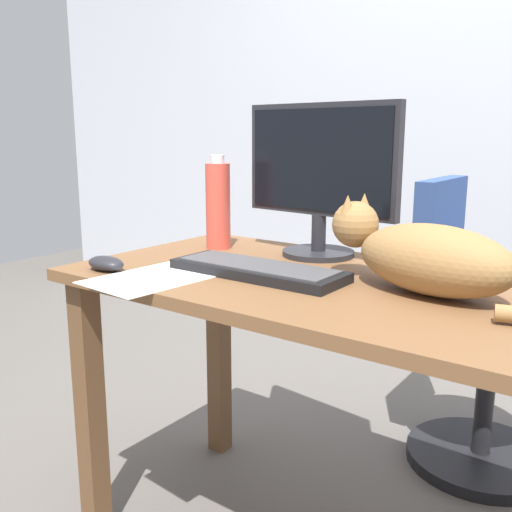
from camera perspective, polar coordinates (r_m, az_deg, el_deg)
desk at (r=1.38m, az=8.37°, el=-7.48°), size 1.33×0.66×0.76m
office_chair at (r=2.05m, az=20.65°, el=-8.03°), size 0.48×0.48×0.95m
monitor at (r=1.59m, az=6.29°, el=8.02°), size 0.48×0.20×0.41m
keyboard at (r=1.39m, az=0.14°, el=-1.37°), size 0.44×0.15×0.03m
cat at (r=1.28m, az=16.24°, el=0.06°), size 0.60×0.26×0.20m
computer_mouse at (r=1.49m, az=-14.56°, el=-0.71°), size 0.11×0.06×0.04m
paper_sheet at (r=1.39m, az=-10.15°, el=-2.15°), size 0.23×0.31×0.00m
spray_bottle at (r=1.71m, az=-3.76°, el=5.04°), size 0.07×0.07×0.27m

